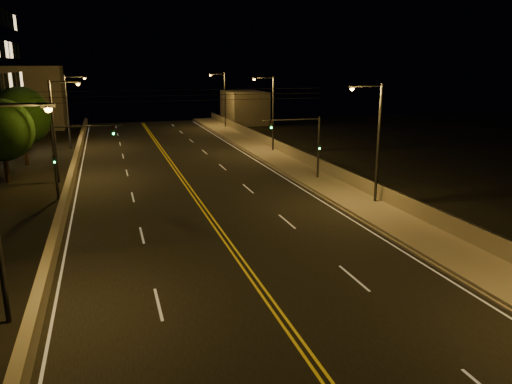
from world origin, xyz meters
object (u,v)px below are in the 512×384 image
object	(u,v)px
streetlight_5	(57,124)
tree_1	(21,116)
streetlight_1	(375,136)
streetlight_6	(70,107)
streetlight_3	(223,96)
streetlight_4	(1,199)
streetlight_2	(271,109)
traffic_signal_left	(69,151)
tree_0	(2,130)
traffic_signal_right	(307,140)

from	to	relation	value
streetlight_5	tree_1	bearing A→B (deg)	113.96
streetlight_1	tree_1	distance (m)	34.09
streetlight_6	streetlight_3	bearing A→B (deg)	32.61
streetlight_3	streetlight_4	bearing A→B (deg)	-110.82
streetlight_2	streetlight_3	bearing A→B (deg)	90.00
traffic_signal_left	tree_0	bearing A→B (deg)	128.39
traffic_signal_right	streetlight_5	bearing A→B (deg)	163.60
streetlight_4	streetlight_6	distance (m)	42.60
streetlight_4	tree_1	world-z (taller)	streetlight_4
streetlight_3	streetlight_6	world-z (taller)	same
traffic_signal_left	tree_0	xyz separation A→B (m)	(-5.58, 7.04, 0.88)
streetlight_2	streetlight_5	bearing A→B (deg)	-158.36
streetlight_1	traffic_signal_left	world-z (taller)	streetlight_1
streetlight_4	tree_1	bearing A→B (deg)	96.65
streetlight_5	traffic_signal_right	bearing A→B (deg)	-16.40
streetlight_1	traffic_signal_right	size ratio (longest dim) A/B	1.54
streetlight_2	streetlight_3	world-z (taller)	same
streetlight_5	tree_0	xyz separation A→B (m)	(-4.41, 1.20, -0.50)
streetlight_3	tree_0	size ratio (longest dim) A/B	1.21
streetlight_1	streetlight_4	world-z (taller)	same
streetlight_4	traffic_signal_right	world-z (taller)	streetlight_4
streetlight_2	traffic_signal_right	xyz separation A→B (m)	(-1.57, -14.33, -1.38)
streetlight_5	streetlight_4	bearing A→B (deg)	-90.00
streetlight_1	tree_0	world-z (taller)	streetlight_1
streetlight_4	streetlight_5	distance (m)	24.69
streetlight_6	tree_0	xyz separation A→B (m)	(-4.41, -16.70, -0.50)
streetlight_6	tree_0	size ratio (longest dim) A/B	1.21
traffic_signal_right	streetlight_1	bearing A→B (deg)	-79.17
streetlight_2	tree_0	distance (m)	26.82
streetlight_5	streetlight_6	xyz separation A→B (m)	(0.00, 17.91, 0.00)
tree_0	traffic_signal_left	bearing A→B (deg)	-51.61
traffic_signal_left	tree_1	distance (m)	15.53
streetlight_5	traffic_signal_left	size ratio (longest dim) A/B	1.54
streetlight_2	streetlight_6	xyz separation A→B (m)	(-21.40, 9.42, 0.00)
streetlight_5	tree_1	xyz separation A→B (m)	(-3.90, 8.79, -0.10)
streetlight_4	tree_0	distance (m)	26.27
streetlight_5	tree_1	world-z (taller)	streetlight_5
streetlight_4	streetlight_5	world-z (taller)	same
streetlight_4	tree_0	xyz separation A→B (m)	(-4.41, 25.89, -0.50)
streetlight_2	streetlight_3	xyz separation A→B (m)	(0.00, 23.11, 0.00)
tree_1	streetlight_6	bearing A→B (deg)	66.83
tree_0	streetlight_5	bearing A→B (deg)	-15.29
streetlight_2	traffic_signal_right	distance (m)	14.48
streetlight_3	streetlight_5	distance (m)	38.17
streetlight_1	streetlight_4	xyz separation A→B (m)	(-21.40, -10.63, 0.00)
traffic_signal_left	tree_1	world-z (taller)	tree_1
streetlight_5	streetlight_6	distance (m)	17.91
streetlight_4	traffic_signal_right	bearing A→B (deg)	43.55
streetlight_6	traffic_signal_left	world-z (taller)	streetlight_6
traffic_signal_right	tree_1	size ratio (longest dim) A/B	0.72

